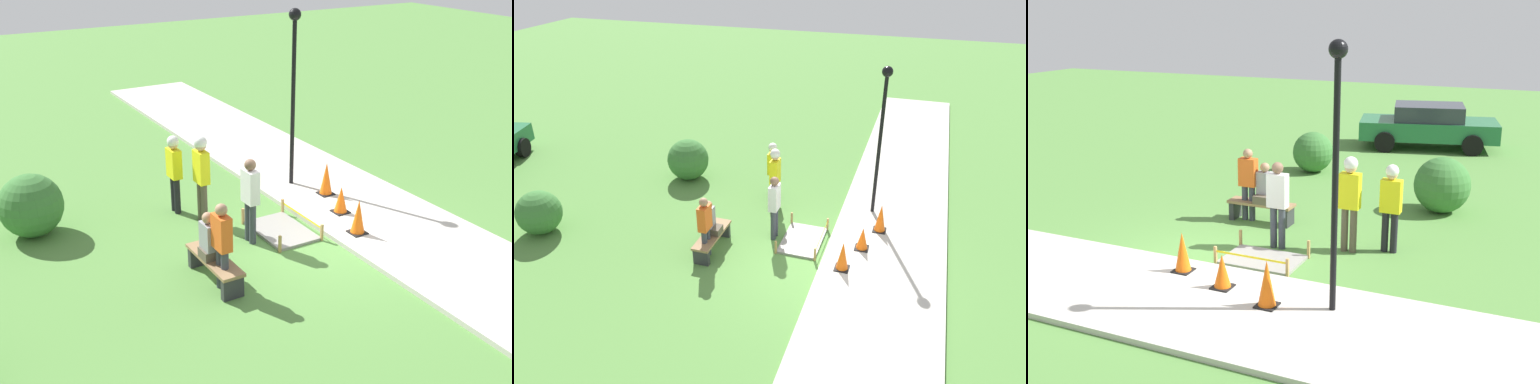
% 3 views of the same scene
% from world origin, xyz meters
% --- Properties ---
extents(ground_plane, '(60.00, 60.00, 0.00)m').
position_xyz_m(ground_plane, '(0.00, 0.00, 0.00)').
color(ground_plane, '#51843D').
extents(sidewalk, '(28.00, 2.91, 0.10)m').
position_xyz_m(sidewalk, '(0.00, -1.45, 0.05)').
color(sidewalk, '#BCB7AD').
rests_on(sidewalk, ground_plane).
extents(wet_concrete_patch, '(1.53, 1.05, 0.36)m').
position_xyz_m(wet_concrete_patch, '(0.95, 0.68, 0.04)').
color(wet_concrete_patch, gray).
rests_on(wet_concrete_patch, ground_plane).
extents(traffic_cone_near_patch, '(0.34, 0.34, 0.73)m').
position_xyz_m(traffic_cone_near_patch, '(-0.03, -0.53, 0.46)').
color(traffic_cone_near_patch, black).
rests_on(traffic_cone_near_patch, sidewalk).
extents(traffic_cone_far_patch, '(0.34, 0.34, 0.60)m').
position_xyz_m(traffic_cone_far_patch, '(0.95, -0.85, 0.39)').
color(traffic_cone_far_patch, black).
rests_on(traffic_cone_far_patch, sidewalk).
extents(traffic_cone_sidewalk_edge, '(0.34, 0.34, 0.78)m').
position_xyz_m(traffic_cone_sidewalk_edge, '(1.94, -1.17, 0.48)').
color(traffic_cone_sidewalk_edge, black).
rests_on(traffic_cone_sidewalk_edge, sidewalk).
extents(park_bench, '(1.53, 0.44, 0.46)m').
position_xyz_m(park_bench, '(-0.10, 2.77, 0.32)').
color(park_bench, '#2D2D33').
rests_on(park_bench, ground_plane).
extents(person_seated_on_bench, '(0.36, 0.44, 0.89)m').
position_xyz_m(person_seated_on_bench, '(-0.04, 2.82, 0.81)').
color(person_seated_on_bench, brown).
rests_on(person_seated_on_bench, park_bench).
extents(worker_supervisor, '(0.40, 0.28, 1.93)m').
position_xyz_m(worker_supervisor, '(2.27, 1.86, 1.17)').
color(worker_supervisor, brown).
rests_on(worker_supervisor, ground_plane).
extents(worker_assistant, '(0.40, 0.26, 1.78)m').
position_xyz_m(worker_assistant, '(3.01, 2.16, 1.06)').
color(worker_assistant, black).
rests_on(worker_assistant, ground_plane).
extents(bystander_in_orange_shirt, '(0.40, 0.22, 1.65)m').
position_xyz_m(bystander_in_orange_shirt, '(-0.43, 2.78, 0.93)').
color(bystander_in_orange_shirt, '#383D47').
rests_on(bystander_in_orange_shirt, ground_plane).
extents(bystander_in_gray_shirt, '(0.40, 0.23, 1.77)m').
position_xyz_m(bystander_in_gray_shirt, '(0.92, 1.45, 1.01)').
color(bystander_in_gray_shirt, '#383D47').
rests_on(bystander_in_gray_shirt, ground_plane).
extents(lamppost_near, '(0.28, 0.28, 4.14)m').
position_xyz_m(lamppost_near, '(2.93, -0.85, 2.79)').
color(lamppost_near, black).
rests_on(lamppost_near, sidewalk).
extents(parked_car_green, '(4.88, 2.97, 1.49)m').
position_xyz_m(parked_car_green, '(1.59, 12.20, 0.78)').
color(parked_car_green, '#236B3D').
rests_on(parked_car_green, ground_plane).
extents(shrub_rounded_near, '(1.18, 1.18, 1.18)m').
position_xyz_m(shrub_rounded_near, '(-0.74, 7.47, 0.59)').
color(shrub_rounded_near, '#387033').
rests_on(shrub_rounded_near, ground_plane).
extents(shrub_rounded_mid, '(1.32, 1.32, 1.32)m').
position_xyz_m(shrub_rounded_mid, '(3.44, 5.15, 0.66)').
color(shrub_rounded_mid, '#387033').
rests_on(shrub_rounded_mid, ground_plane).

